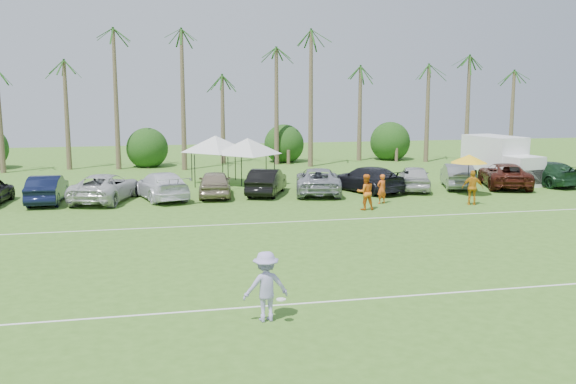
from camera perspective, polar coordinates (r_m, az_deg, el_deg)
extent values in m
plane|color=#3F6E21|center=(18.48, 7.02, -11.50)|extent=(120.00, 120.00, 0.00)
cube|color=white|center=(20.27, 5.14, -9.57)|extent=(80.00, 0.10, 0.01)
cube|color=white|center=(31.53, -1.36, -2.73)|extent=(80.00, 0.10, 0.01)
cone|color=brown|center=(55.49, -24.01, 6.30)|extent=(0.44, 0.44, 9.00)
cone|color=brown|center=(54.68, -18.87, 7.09)|extent=(0.44, 0.44, 10.00)
cone|color=brown|center=(54.36, -14.67, 7.80)|extent=(0.44, 0.44, 11.00)
cone|color=brown|center=(54.39, -10.37, 6.37)|extent=(0.44, 0.44, 8.00)
cone|color=brown|center=(54.65, -6.16, 7.00)|extent=(0.44, 0.44, 9.00)
cone|color=brown|center=(55.20, -2.01, 7.59)|extent=(0.44, 0.44, 10.00)
cone|color=brown|center=(56.04, 2.06, 8.12)|extent=(0.44, 0.44, 11.00)
cone|color=brown|center=(57.52, 6.92, 6.60)|extent=(0.44, 0.44, 8.00)
cone|color=brown|center=(59.32, 11.53, 7.04)|extent=(0.44, 0.44, 9.00)
cone|color=brown|center=(61.49, 15.85, 7.41)|extent=(0.44, 0.44, 10.00)
cone|color=brown|center=(63.45, 19.09, 7.75)|extent=(0.44, 0.44, 11.00)
cylinder|color=brown|center=(55.61, -12.37, 2.95)|extent=(0.30, 0.30, 1.40)
sphere|color=#163D11|center=(55.51, -12.41, 4.08)|extent=(4.00, 4.00, 4.00)
cylinder|color=brown|center=(56.85, -0.17, 3.30)|extent=(0.30, 0.30, 1.40)
sphere|color=#163D11|center=(56.74, -0.17, 4.40)|extent=(4.00, 4.00, 4.00)
cylinder|color=brown|center=(59.73, 9.27, 3.46)|extent=(0.30, 0.30, 1.40)
sphere|color=#163D11|center=(59.63, 9.30, 4.51)|extent=(4.00, 4.00, 4.00)
imported|color=#DF5618|center=(37.02, 8.32, 0.27)|extent=(0.71, 0.58, 1.69)
imported|color=orange|center=(34.96, 6.90, 0.00)|extent=(0.98, 0.78, 1.95)
imported|color=orange|center=(37.65, 16.10, 0.37)|extent=(1.25, 0.92, 1.97)
cube|color=white|center=(48.16, 17.85, 3.33)|extent=(3.11, 4.78, 2.42)
cube|color=white|center=(45.93, 20.23, 1.73)|extent=(2.48, 2.08, 2.03)
cube|color=black|center=(45.43, 20.82, 1.25)|extent=(2.24, 0.65, 0.97)
cube|color=#E5590C|center=(48.98, 18.93, 2.85)|extent=(0.27, 1.53, 0.87)
cylinder|color=black|center=(45.51, 19.12, 0.99)|extent=(0.43, 0.91, 0.87)
cylinder|color=black|center=(46.79, 20.92, 1.10)|extent=(0.43, 0.91, 0.87)
cylinder|color=black|center=(48.62, 16.01, 1.63)|extent=(0.43, 0.91, 0.87)
cylinder|color=black|center=(49.82, 17.78, 1.72)|extent=(0.43, 0.91, 0.87)
cylinder|color=black|center=(43.00, -8.29, 1.86)|extent=(0.06, 0.06, 2.22)
cylinder|color=black|center=(43.32, -4.16, 1.98)|extent=(0.06, 0.06, 2.22)
cylinder|color=black|center=(46.10, -8.56, 2.34)|extent=(0.06, 0.06, 2.22)
cylinder|color=black|center=(46.40, -4.70, 2.45)|extent=(0.06, 0.06, 2.22)
pyramid|color=silver|center=(44.47, -6.48, 5.00)|extent=(4.79, 4.79, 1.11)
cylinder|color=black|center=(41.55, -5.35, 1.62)|extent=(0.06, 0.06, 2.17)
cylinder|color=black|center=(42.02, -1.21, 1.75)|extent=(0.06, 0.06, 2.17)
cylinder|color=black|center=(44.56, -5.82, 2.12)|extent=(0.06, 0.06, 2.17)
cylinder|color=black|center=(45.00, -1.96, 2.23)|extent=(0.06, 0.06, 2.17)
pyramid|color=silver|center=(43.04, -3.61, 4.81)|extent=(4.68, 4.68, 1.08)
cylinder|color=black|center=(40.79, 15.73, 1.27)|extent=(0.05, 0.05, 2.29)
cone|color=yellow|center=(40.66, 15.80, 2.86)|extent=(2.29, 2.29, 0.52)
imported|color=#A79CDE|center=(18.25, -1.98, -8.38)|extent=(1.35, 0.85, 2.01)
cylinder|color=white|center=(18.10, -0.62, -9.53)|extent=(0.27, 0.27, 0.03)
imported|color=black|center=(39.33, -20.62, 0.25)|extent=(1.86, 4.97, 1.62)
imported|color=silver|center=(38.90, -15.95, 0.39)|extent=(4.27, 6.37, 1.62)
imported|color=white|center=(38.87, -11.21, 0.56)|extent=(3.65, 5.99, 1.62)
imported|color=gray|center=(39.24, -6.52, 0.76)|extent=(2.40, 4.93, 1.62)
imported|color=black|center=(39.81, -1.92, 0.93)|extent=(3.41, 5.21, 1.62)
imported|color=gray|center=(40.19, 2.68, 1.01)|extent=(3.93, 6.29, 1.62)
imported|color=black|center=(41.16, 7.00, 1.14)|extent=(4.18, 6.03, 1.62)
imported|color=#B8B8B8|center=(42.27, 11.15, 1.25)|extent=(3.38, 5.13, 1.62)
imported|color=slate|center=(43.98, 14.80, 1.42)|extent=(3.21, 5.21, 1.62)
imported|color=#451911|center=(45.19, 18.67, 1.44)|extent=(4.39, 6.39, 1.62)
imported|color=#193920|center=(47.19, 21.82, 1.57)|extent=(3.14, 5.88, 1.62)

